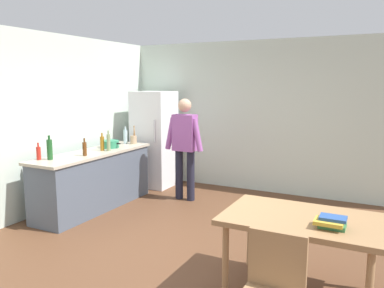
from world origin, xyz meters
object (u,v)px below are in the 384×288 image
refrigerator (154,139)px  utensil_jar (134,139)px  bottle_oil_amber (102,143)px  bottle_beer_brown (85,149)px  bottle_vinegar_tall (109,142)px  bottle_water_clear (125,136)px  dining_table (301,225)px  bottle_sauce_red (39,153)px  cooking_pot (110,144)px  chair (272,288)px  person (185,142)px  bottle_wine_green (50,149)px  book_stack (331,222)px

refrigerator → utensil_jar: bearing=-90.7°
bottle_oil_amber → bottle_beer_brown: 0.47m
bottle_vinegar_tall → bottle_water_clear: bearing=106.4°
dining_table → bottle_sauce_red: bearing=175.7°
bottle_water_clear → bottle_sauce_red: size_ratio=1.25×
cooking_pot → chair: bearing=-36.3°
person → bottle_sauce_red: person is taller
cooking_pot → bottle_wine_green: size_ratio=1.18×
bottle_wine_green → chair: bearing=-20.6°
person → bottle_beer_brown: (-0.93, -1.36, 0.03)m
bottle_water_clear → bottle_beer_brown: size_ratio=1.15×
chair → cooking_pot: cooking_pot is taller
bottle_vinegar_tall → bottle_wine_green: bearing=-106.5°
refrigerator → dining_table: refrigerator is taller
refrigerator → bottle_vinegar_tall: (0.06, -1.42, 0.14)m
person → bottle_beer_brown: person is taller
refrigerator → person: size_ratio=1.06×
bottle_oil_amber → bottle_wine_green: bottle_wine_green is taller
bottle_wine_green → dining_table: bearing=-5.7°
book_stack → cooking_pot: bearing=155.2°
bottle_vinegar_tall → book_stack: size_ratio=1.27×
refrigerator → bottle_oil_amber: size_ratio=6.43×
bottle_wine_green → refrigerator: bearing=84.8°
cooking_pot → utensil_jar: (0.10, 0.51, 0.02)m
bottle_wine_green → person: bearing=57.0°
bottle_oil_amber → bottle_beer_brown: bottle_oil_amber is taller
dining_table → bottle_oil_amber: bottle_oil_amber is taller
bottle_sauce_red → refrigerator: bearing=82.0°
bottle_vinegar_tall → bottle_beer_brown: bearing=-95.2°
refrigerator → cooking_pot: (-0.11, -1.17, 0.06)m
utensil_jar → bottle_beer_brown: 1.25m
refrigerator → utensil_jar: size_ratio=5.62×
person → bottle_sauce_red: 2.28m
refrigerator → book_stack: 4.58m
utensil_jar → bottle_oil_amber: (-0.04, -0.79, 0.04)m
cooking_pot → bottle_oil_amber: (0.07, -0.28, 0.06)m
chair → utensil_jar: 4.50m
cooking_pot → book_stack: 4.06m
refrigerator → utensil_jar: refrigerator is taller
bottle_wine_green → bottle_beer_brown: size_ratio=1.31×
bottle_oil_amber → bottle_wine_green: size_ratio=0.82×
utensil_jar → bottle_oil_amber: bearing=-92.6°
bottle_beer_brown → bottle_water_clear: bearing=97.9°
person → utensil_jar: person is taller
utensil_jar → bottle_water_clear: size_ratio=1.07×
person → dining_table: 3.20m
person → chair: size_ratio=1.87×
chair → person: bearing=119.2°
bottle_vinegar_tall → bottle_beer_brown: bottle_vinegar_tall is taller
person → chair: (2.35, -3.11, -0.44)m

